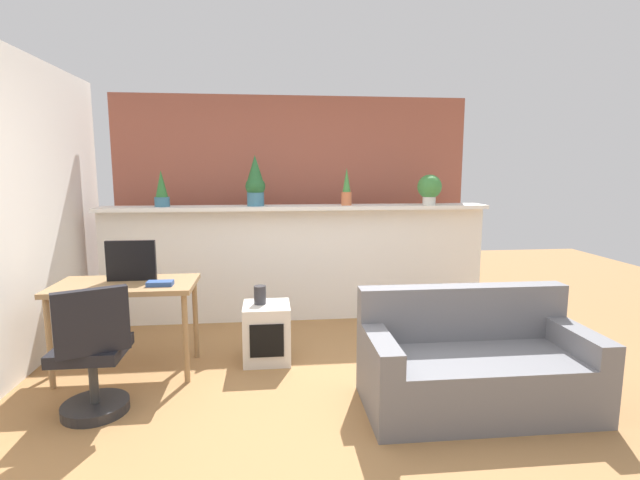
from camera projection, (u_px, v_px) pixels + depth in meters
ground_plane at (316, 406)px, 3.31m from camera, size 12.00×12.00×0.00m
divider_wall at (298, 264)px, 5.18m from camera, size 4.14×0.16×1.23m
plant_shelf at (297, 207)px, 5.05m from camera, size 4.14×0.37×0.04m
brick_wall_behind at (294, 203)px, 5.68m from camera, size 4.14×0.10×2.50m
potted_plant_0 at (162, 190)px, 4.88m from camera, size 0.15×0.15×0.38m
potted_plant_1 at (255, 182)px, 4.95m from camera, size 0.21×0.21×0.53m
potted_plant_2 at (347, 189)px, 5.07m from camera, size 0.11×0.11×0.40m
potted_plant_3 at (429, 188)px, 5.15m from camera, size 0.26×0.26×0.33m
desk at (126, 293)px, 3.78m from camera, size 1.10×0.60×0.75m
tv_monitor at (131, 261)px, 3.83m from camera, size 0.39×0.04×0.33m
office_chair at (93, 361)px, 3.13m from camera, size 0.52×0.52×0.91m
side_cube_shelf at (267, 333)px, 4.07m from camera, size 0.40×0.41×0.50m
vase_on_shelf at (260, 295)px, 4.05m from camera, size 0.10×0.10×0.16m
book_on_desk at (160, 283)px, 3.68m from camera, size 0.20×0.11×0.04m
couch at (474, 366)px, 3.30m from camera, size 1.56×0.77×0.80m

